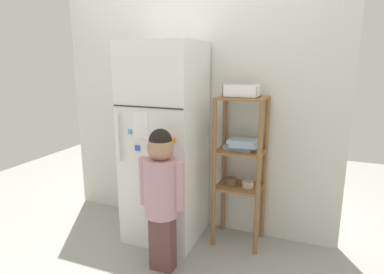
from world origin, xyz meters
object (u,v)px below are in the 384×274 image
refrigerator (165,144)px  pantry_shelf_unit (240,158)px  fruit_bin (243,92)px  child_standing (162,187)px

refrigerator → pantry_shelf_unit: size_ratio=1.34×
refrigerator → pantry_shelf_unit: refrigerator is taller
refrigerator → fruit_bin: 0.76m
refrigerator → pantry_shelf_unit: (0.61, 0.12, -0.09)m
child_standing → pantry_shelf_unit: size_ratio=0.86×
pantry_shelf_unit → fruit_bin: 0.53m
child_standing → fruit_bin: bearing=53.7°
refrigerator → child_standing: (0.20, -0.46, -0.19)m
pantry_shelf_unit → fruit_bin: size_ratio=4.79×
refrigerator → fruit_bin: size_ratio=6.42×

